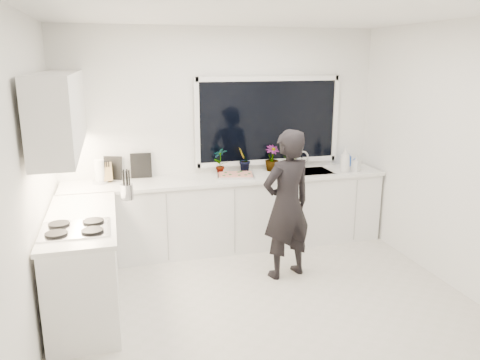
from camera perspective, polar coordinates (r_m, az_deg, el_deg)
name	(u,v)px	position (r m, az deg, el deg)	size (l,w,h in m)	color
floor	(265,303)	(4.77, 3.02, -14.71)	(4.00, 3.50, 0.02)	beige
wall_back	(222,138)	(5.93, -2.17, 5.15)	(4.00, 0.02, 2.70)	white
wall_left	(29,183)	(4.11, -24.34, -0.39)	(0.02, 3.50, 2.70)	white
wall_right	(453,157)	(5.26, 24.54, 2.62)	(0.02, 3.50, 2.70)	white
ceiling	(269,11)	(4.18, 3.55, 19.90)	(4.00, 3.50, 0.02)	white
window	(268,121)	(6.04, 3.49, 7.21)	(1.80, 0.02, 1.00)	black
base_cabinets_back	(229,214)	(5.86, -1.38, -4.14)	(3.92, 0.58, 0.88)	white
base_cabinets_left	(85,265)	(4.70, -18.40, -9.82)	(0.58, 1.60, 0.88)	white
countertop_back	(229,178)	(5.72, -1.39, 0.20)	(3.94, 0.62, 0.04)	silver
countertop_left	(81,219)	(4.53, -18.86, -4.50)	(0.62, 1.60, 0.04)	silver
upper_cabinets	(60,111)	(4.69, -21.07, 7.86)	(0.34, 2.10, 0.70)	white
sink	(308,175)	(6.07, 8.25, 0.59)	(0.58, 0.42, 0.14)	silver
faucet	(302,160)	(6.21, 7.58, 2.46)	(0.03, 0.03, 0.22)	silver
stovetop	(76,228)	(4.19, -19.42, -5.59)	(0.56, 0.48, 0.03)	black
person	(287,205)	(5.01, 5.73, -3.03)	(0.59, 0.39, 1.62)	black
pizza_tray	(236,176)	(5.71, -0.53, 0.54)	(0.44, 0.33, 0.03)	silver
pizza	(236,174)	(5.71, -0.53, 0.71)	(0.40, 0.29, 0.01)	#B42B18
watering_can	(346,161)	(6.45, 12.78, 2.26)	(0.14, 0.14, 0.13)	blue
paper_towel_roll	(100,172)	(5.64, -16.73, 0.92)	(0.11, 0.11, 0.26)	silver
knife_block	(106,173)	(5.68, -16.01, 0.87)	(0.13, 0.10, 0.22)	#9B7648
utensil_crock	(127,192)	(4.92, -13.61, -1.41)	(0.13, 0.13, 0.16)	silver
picture_frame_large	(113,168)	(5.77, -15.25, 1.43)	(0.22, 0.02, 0.28)	black
picture_frame_small	(141,165)	(5.77, -11.97, 1.75)	(0.25, 0.02, 0.30)	black
herb_plants	(264,159)	(5.98, 2.98, 2.52)	(1.16, 0.26, 0.33)	#26662D
soap_bottles	(348,160)	(6.10, 13.01, 2.34)	(0.29, 0.14, 0.32)	#D8BF66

